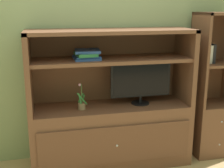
# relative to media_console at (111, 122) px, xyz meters

# --- Properties ---
(painted_rear_wall) EXTENTS (6.00, 0.10, 2.80)m
(painted_rear_wall) POSITION_rel_media_console_xyz_m (0.00, 0.35, 0.91)
(painted_rear_wall) COLOR #8C9E6B
(painted_rear_wall) RESTS_ON ground_plane
(media_console) EXTENTS (1.71, 0.55, 1.49)m
(media_console) POSITION_rel_media_console_xyz_m (0.00, 0.00, 0.00)
(media_console) COLOR brown
(media_console) RESTS_ON ground_plane
(tv_monitor) EXTENTS (0.66, 0.20, 0.45)m
(tv_monitor) POSITION_rel_media_console_xyz_m (0.33, -0.01, 0.44)
(tv_monitor) COLOR black
(tv_monitor) RESTS_ON media_console
(potted_plant) EXTENTS (0.11, 0.08, 0.28)m
(potted_plant) POSITION_rel_media_console_xyz_m (-0.32, -0.06, 0.24)
(potted_plant) COLOR #8C7251
(potted_plant) RESTS_ON media_console
(magazine_stack) EXTENTS (0.28, 0.31, 0.09)m
(magazine_stack) POSITION_rel_media_console_xyz_m (-0.25, -0.01, 0.75)
(magazine_stack) COLOR #2D519E
(magazine_stack) RESTS_ON media_console
(bookshelf_tall) EXTENTS (0.48, 0.42, 1.65)m
(bookshelf_tall) POSITION_rel_media_console_xyz_m (1.22, 0.00, 0.06)
(bookshelf_tall) COLOR brown
(bookshelf_tall) RESTS_ON ground_plane
(upright_book_row) EXTENTS (0.12, 0.14, 0.21)m
(upright_book_row) POSITION_rel_media_console_xyz_m (1.11, -0.00, 0.71)
(upright_book_row) COLOR red
(upright_book_row) RESTS_ON bookshelf_tall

